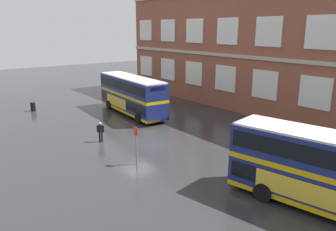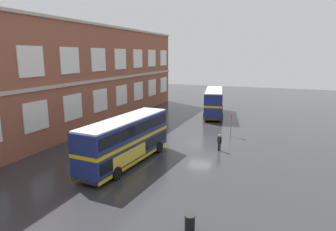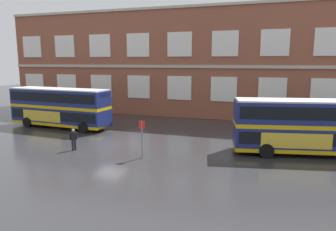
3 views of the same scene
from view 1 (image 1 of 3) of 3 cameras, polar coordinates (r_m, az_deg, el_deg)
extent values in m
plane|color=#2B2B2D|center=(28.86, -1.87, -3.70)|extent=(120.00, 120.00, 0.00)
cube|color=brown|center=(37.87, 20.35, 9.88)|extent=(48.33, 8.00, 12.97)
cube|color=#B2A893|center=(34.53, 16.59, 9.35)|extent=(48.33, 0.16, 0.36)
cube|color=silver|center=(50.51, -3.76, 8.54)|extent=(3.01, 0.12, 2.85)
cube|color=silver|center=(46.16, -0.03, 7.97)|extent=(3.01, 0.12, 2.85)
cube|color=silver|center=(42.05, 4.45, 7.24)|extent=(3.01, 0.12, 2.85)
cube|color=silver|center=(38.25, 9.83, 6.31)|extent=(3.01, 0.12, 2.85)
cube|color=silver|center=(34.87, 16.30, 5.11)|extent=(3.01, 0.12, 2.85)
cube|color=silver|center=(32.03, 24.00, 3.59)|extent=(3.01, 0.12, 2.85)
cube|color=silver|center=(50.20, -3.86, 14.43)|extent=(3.01, 0.12, 2.85)
cube|color=silver|center=(45.82, -0.03, 14.42)|extent=(3.01, 0.12, 2.85)
cube|color=silver|center=(41.68, 4.60, 14.33)|extent=(3.01, 0.12, 2.85)
cube|color=silver|center=(37.84, 10.19, 14.09)|extent=(3.01, 0.12, 2.85)
cube|color=silver|center=(34.42, 16.94, 13.64)|extent=(3.01, 0.12, 2.85)
cube|color=silver|center=(31.55, 25.01, 12.86)|extent=(3.01, 0.12, 2.85)
cube|color=navy|center=(36.47, -6.23, 2.18)|extent=(11.15, 3.32, 1.75)
cube|color=black|center=(36.42, -6.24, 2.50)|extent=(10.72, 3.33, 0.90)
cube|color=gold|center=(36.26, -6.28, 3.76)|extent=(11.15, 3.32, 0.30)
cube|color=navy|center=(36.09, -6.32, 5.20)|extent=(11.15, 3.32, 1.55)
cube|color=black|center=(36.08, -6.32, 5.32)|extent=(10.72, 3.33, 0.90)
cube|color=gold|center=(36.64, -6.20, 1.06)|extent=(11.15, 3.34, 0.28)
cube|color=silver|center=(35.96, -6.36, 6.51)|extent=(10.93, 3.20, 0.12)
cube|color=gold|center=(37.07, -8.95, 2.43)|extent=(4.83, 0.37, 1.10)
cube|color=yellow|center=(31.31, -1.76, 4.59)|extent=(0.18, 1.66, 0.40)
cylinder|color=black|center=(32.75, -5.10, -0.53)|extent=(1.06, 0.39, 1.04)
cylinder|color=black|center=(33.98, -1.31, 0.10)|extent=(1.06, 0.39, 1.04)
cylinder|color=black|center=(39.02, -10.09, 1.81)|extent=(1.06, 0.39, 1.04)
cylinder|color=black|center=(40.06, -6.75, 2.28)|extent=(1.06, 0.39, 1.04)
cube|color=navy|center=(19.05, 26.99, -11.58)|extent=(11.29, 4.67, 1.75)
cube|color=gold|center=(19.37, 26.73, -13.54)|extent=(11.29, 4.69, 0.28)
cube|color=gold|center=(18.19, 21.87, -11.95)|extent=(4.75, 0.99, 1.10)
cylinder|color=black|center=(19.18, 15.97, -12.63)|extent=(1.08, 0.52, 1.04)
cylinder|color=black|center=(21.31, 19.00, -10.00)|extent=(1.08, 0.52, 1.04)
cylinder|color=black|center=(28.04, -11.28, -3.64)|extent=(0.22, 0.22, 0.85)
cylinder|color=black|center=(28.09, -11.68, -3.63)|extent=(0.22, 0.22, 0.85)
cube|color=black|center=(27.84, -11.55, -2.22)|extent=(0.44, 0.46, 0.60)
cylinder|color=black|center=(27.80, -11.03, -2.28)|extent=(0.15, 0.15, 0.57)
cylinder|color=black|center=(27.91, -12.07, -2.27)|extent=(0.15, 0.15, 0.57)
sphere|color=tan|center=(27.72, -11.60, -1.35)|extent=(0.22, 0.22, 0.22)
cylinder|color=slate|center=(22.85, -5.47, -5.26)|extent=(0.10, 0.10, 2.70)
cube|color=red|center=(22.50, -5.58, -2.71)|extent=(0.44, 0.04, 0.56)
cylinder|color=black|center=(40.63, -22.21, 1.38)|extent=(0.56, 0.56, 0.95)
cylinder|color=black|center=(40.53, -22.28, 2.09)|extent=(0.60, 0.60, 0.08)
camera|label=2|loc=(52.49, -31.86, 13.01)|focal=31.47mm
camera|label=3|loc=(13.28, -76.12, -6.97)|focal=33.26mm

